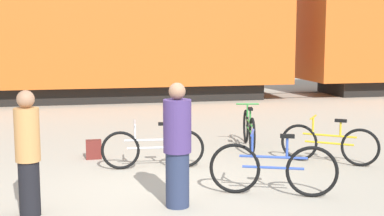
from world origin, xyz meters
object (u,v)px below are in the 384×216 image
at_px(bicycle_yellow, 329,144).
at_px(person_in_tan, 28,153).
at_px(bicycle_silver, 153,148).
at_px(person_in_purple, 177,146).
at_px(freight_train, 113,18).
at_px(bicycle_blue, 273,169).
at_px(backpack, 94,149).
at_px(bicycle_green, 249,130).

relative_size(bicycle_yellow, person_in_tan, 0.90).
relative_size(bicycle_silver, person_in_purple, 1.06).
relative_size(freight_train, bicycle_blue, 22.33).
bearing_deg(backpack, person_in_purple, -71.35).
distance_m(bicycle_silver, person_in_purple, 2.12).
height_order(freight_train, backpack, freight_train).
bearing_deg(bicycle_yellow, bicycle_green, 122.80).
bearing_deg(bicycle_yellow, backpack, 163.26).
bearing_deg(bicycle_green, bicycle_yellow, -57.20).
distance_m(bicycle_green, bicycle_blue, 3.16).
relative_size(bicycle_silver, person_in_tan, 1.10).
bearing_deg(bicycle_green, bicycle_blue, -101.78).
height_order(freight_train, person_in_purple, freight_train).
relative_size(freight_train, bicycle_yellow, 26.67).
xyz_separation_m(freight_train, bicycle_green, (2.14, -8.32, -2.41)).
height_order(freight_train, bicycle_blue, freight_train).
xyz_separation_m(bicycle_blue, person_in_purple, (-1.41, -0.21, 0.43)).
height_order(bicycle_green, person_in_tan, person_in_tan).
relative_size(freight_train, person_in_tan, 23.92).
height_order(person_in_purple, backpack, person_in_purple).
height_order(bicycle_yellow, bicycle_blue, bicycle_blue).
bearing_deg(freight_train, backpack, -96.10).
distance_m(bicycle_blue, person_in_purple, 1.49).
bearing_deg(bicycle_green, person_in_tan, -140.29).
bearing_deg(person_in_tan, person_in_purple, -27.65).
bearing_deg(freight_train, bicycle_green, -75.58).
relative_size(freight_train, person_in_purple, 23.04).
distance_m(bicycle_silver, person_in_tan, 2.77).
bearing_deg(backpack, bicycle_silver, -44.06).
bearing_deg(person_in_tan, freight_train, 54.80).
bearing_deg(bicycle_silver, bicycle_yellow, -5.20).
bearing_deg(bicycle_blue, bicycle_silver, 128.14).
bearing_deg(backpack, bicycle_green, 5.72).
height_order(bicycle_green, bicycle_silver, bicycle_green).
distance_m(bicycle_green, bicycle_yellow, 1.81).
relative_size(bicycle_green, bicycle_silver, 0.99).
distance_m(bicycle_green, person_in_tan, 5.13).
height_order(bicycle_yellow, bicycle_silver, bicycle_yellow).
bearing_deg(freight_train, person_in_purple, -89.56).
xyz_separation_m(bicycle_yellow, person_in_tan, (-4.91, -1.74, 0.45)).
xyz_separation_m(person_in_purple, person_in_tan, (-1.88, 0.04, -0.01)).
xyz_separation_m(person_in_purple, backpack, (-1.01, 3.00, -0.65)).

